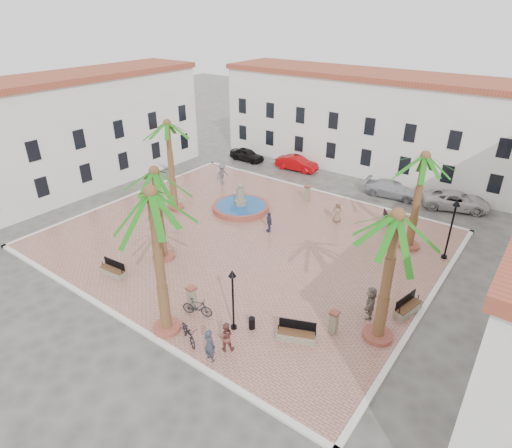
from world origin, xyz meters
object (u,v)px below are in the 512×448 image
at_px(bollard_n, 307,193).
at_px(car_red, 297,163).
at_px(car_silver, 392,189).
at_px(bench_se, 297,335).
at_px(cyclist_a, 210,345).
at_px(palm_s, 152,209).
at_px(bench_ne, 388,221).
at_px(bench_s, 113,271).
at_px(bollard_se, 192,297).
at_px(palm_nw, 168,133).
at_px(litter_bin, 252,323).
at_px(palm_sw, 155,183).
at_px(bicycle_a, 189,333).
at_px(pedestrian_fountain_b, 269,222).
at_px(lamppost_e, 453,219).
at_px(pedestrian_north, 222,174).
at_px(palm_e, 395,231).
at_px(pedestrian_east, 370,303).
at_px(car_white, 456,201).
at_px(bench_e, 408,308).
at_px(lamppost_s, 233,290).
at_px(fountain, 241,206).
at_px(bicycle_b, 197,307).
at_px(cyclist_b, 226,337).
at_px(car_black, 247,155).
at_px(bollard_e, 334,322).
at_px(pedestrian_fountain_a, 337,212).
at_px(palm_ne, 423,168).

bearing_deg(bollard_n, car_red, 128.13).
bearing_deg(car_silver, car_red, 79.73).
bearing_deg(bench_se, cyclist_a, -148.81).
height_order(palm_s, bench_ne, palm_s).
height_order(bench_s, bollard_se, bollard_se).
height_order(palm_nw, bench_se, palm_nw).
bearing_deg(litter_bin, palm_sw, 166.84).
xyz_separation_m(palm_sw, cyclist_a, (8.75, -5.06, -4.47)).
distance_m(bicycle_a, pedestrian_fountain_b, 12.47).
xyz_separation_m(bench_ne, car_red, (-12.27, 6.41, 0.30)).
height_order(lamppost_e, pedestrian_north, lamppost_e).
bearing_deg(palm_e, car_silver, 108.78).
xyz_separation_m(palm_nw, pedestrian_east, (18.65, -3.50, -5.38)).
relative_size(palm_nw, pedestrian_east, 3.94).
bearing_deg(pedestrian_north, car_white, -57.71).
bearing_deg(bench_e, palm_s, 145.30).
height_order(palm_sw, bench_e, palm_sw).
height_order(palm_s, lamppost_s, palm_s).
height_order(palm_e, car_red, palm_e).
relative_size(litter_bin, pedestrian_fountain_b, 0.42).
bearing_deg(fountain, car_red, 97.81).
bearing_deg(palm_sw, cyclist_a, -30.00).
relative_size(cyclist_a, bicycle_b, 1.02).
relative_size(bicycle_a, pedestrian_east, 0.99).
height_order(bench_ne, car_silver, car_silver).
height_order(bicycle_b, car_silver, car_silver).
xyz_separation_m(palm_sw, lamppost_s, (8.24, -2.67, -2.91)).
relative_size(bicycle_a, pedestrian_fountain_b, 1.18).
height_order(palm_nw, cyclist_b, palm_nw).
distance_m(bollard_n, bicycle_a, 18.95).
bearing_deg(car_black, bench_ne, -107.97).
relative_size(bench_e, bollard_e, 1.59).
bearing_deg(litter_bin, pedestrian_fountain_a, 98.73).
xyz_separation_m(palm_sw, bicycle_a, (7.01, -4.73, -4.88)).
bearing_deg(cyclist_a, palm_s, -1.44).
bearing_deg(bollard_se, bicycle_b, -24.94).
bearing_deg(lamppost_s, palm_s, -142.39).
xyz_separation_m(bollard_n, car_black, (-10.95, 5.68, -0.18)).
bearing_deg(bollard_se, bench_ne, 73.26).
distance_m(bench_s, car_red, 23.50).
xyz_separation_m(cyclist_b, pedestrian_fountain_a, (-2.03, 15.76, 0.04)).
height_order(bench_se, pedestrian_fountain_b, pedestrian_fountain_b).
xyz_separation_m(palm_s, pedestrian_fountain_a, (1.42, 16.48, -6.12)).
height_order(palm_e, palm_ne, palm_e).
xyz_separation_m(palm_sw, cyclist_b, (8.92, -4.08, -4.57)).
distance_m(fountain, cyclist_b, 16.05).
bearing_deg(pedestrian_east, car_silver, 178.21).
height_order(bicycle_b, pedestrian_east, pedestrian_east).
bearing_deg(pedestrian_east, palm_sw, -98.56).
bearing_deg(pedestrian_east, bench_se, -48.30).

